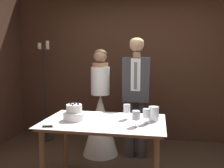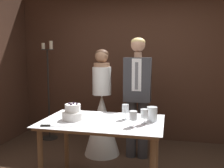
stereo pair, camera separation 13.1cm
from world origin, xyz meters
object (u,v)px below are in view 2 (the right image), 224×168
at_px(wine_glass_middle, 144,114).
at_px(candle_stand, 49,94).
at_px(groom, 137,92).
at_px(hurricane_candle, 152,115).
at_px(tiered_cake, 73,113).
at_px(bride, 102,117).
at_px(cake_knife, 54,126).
at_px(wine_glass_near, 125,109).
at_px(cake_table, 102,129).
at_px(wine_glass_far, 133,116).

relative_size(wine_glass_middle, candle_stand, 0.09).
xyz_separation_m(groom, candle_stand, (-1.66, 0.48, -0.17)).
distance_m(hurricane_candle, candle_stand, 2.36).
bearing_deg(hurricane_candle, groom, 107.20).
xyz_separation_m(tiered_cake, bride, (0.07, 1.00, -0.28)).
bearing_deg(cake_knife, candle_stand, 105.11).
bearing_deg(wine_glass_near, cake_table, -155.18).
xyz_separation_m(wine_glass_near, hurricane_candle, (0.30, -0.02, -0.04)).
distance_m(wine_glass_near, wine_glass_middle, 0.28).
relative_size(tiered_cake, bride, 0.15).
relative_size(cake_table, candle_stand, 0.76).
bearing_deg(wine_glass_middle, cake_knife, -162.08).
xyz_separation_m(bride, groom, (0.54, -0.00, 0.40)).
xyz_separation_m(cake_table, bride, (-0.27, 0.97, -0.12)).
distance_m(cake_knife, wine_glass_middle, 0.94).
bearing_deg(hurricane_candle, cake_table, -170.46).
height_order(wine_glass_near, wine_glass_far, wine_glass_near).
relative_size(tiered_cake, cake_knife, 0.54).
height_order(wine_glass_middle, groom, groom).
bearing_deg(wine_glass_far, tiered_cake, 169.42).
bearing_deg(wine_glass_far, candle_stand, 137.55).
relative_size(wine_glass_middle, groom, 0.09).
height_order(wine_glass_near, bride, bride).
xyz_separation_m(wine_glass_far, groom, (-0.10, 1.13, 0.08)).
bearing_deg(candle_stand, cake_knife, -61.36).
distance_m(tiered_cake, hurricane_candle, 0.88).
relative_size(cake_table, wine_glass_far, 8.17).
bearing_deg(tiered_cake, candle_stand, 125.53).
distance_m(hurricane_candle, bride, 1.23).
bearing_deg(tiered_cake, hurricane_candle, 7.83).
relative_size(tiered_cake, candle_stand, 0.14).
distance_m(bride, candle_stand, 1.24).
bearing_deg(cake_table, bride, 105.51).
xyz_separation_m(cake_knife, hurricane_candle, (0.96, 0.42, 0.07)).
xyz_separation_m(hurricane_candle, bride, (-0.81, 0.88, -0.29)).
height_order(tiered_cake, wine_glass_middle, tiered_cake).
bearing_deg(cake_table, wine_glass_middle, -5.34).
relative_size(tiered_cake, wine_glass_middle, 1.49).
bearing_deg(candle_stand, cake_table, -46.16).
bearing_deg(bride, candle_stand, 156.90).
height_order(tiered_cake, cake_knife, tiered_cake).
distance_m(wine_glass_near, groom, 0.86).
height_order(tiered_cake, hurricane_candle, tiered_cake).
relative_size(wine_glass_far, bride, 0.10).
height_order(cake_table, hurricane_candle, hurricane_candle).
height_order(cake_table, wine_glass_near, wine_glass_near).
height_order(cake_knife, wine_glass_near, wine_glass_near).
xyz_separation_m(wine_glass_near, bride, (-0.51, 0.86, -0.33)).
bearing_deg(groom, wine_glass_middle, -78.83).
bearing_deg(hurricane_candle, tiered_cake, -172.17).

